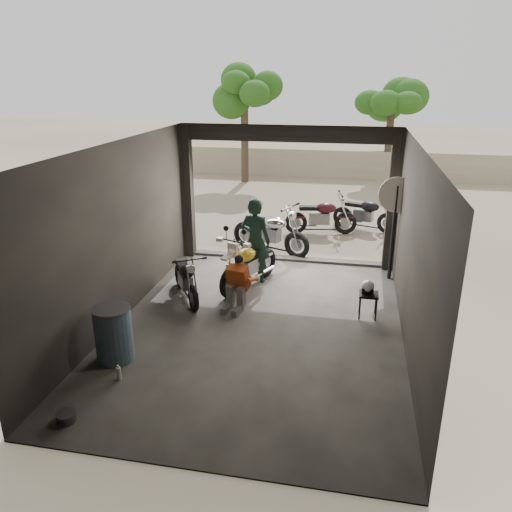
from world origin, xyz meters
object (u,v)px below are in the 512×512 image
at_px(sign_post, 395,212).
at_px(stool, 369,297).
at_px(outside_bike_c, 365,211).
at_px(mechanic, 236,285).
at_px(rider, 255,241).
at_px(main_bike, 249,260).
at_px(oil_drum, 114,335).
at_px(outside_bike_a, 270,228).
at_px(left_bike, 186,276).
at_px(outside_bike_b, 321,213).
at_px(helmet, 368,287).

bearing_deg(sign_post, stool, -128.67).
height_order(outside_bike_c, mechanic, outside_bike_c).
distance_m(rider, sign_post, 3.00).
height_order(main_bike, sign_post, sign_post).
relative_size(stool, oil_drum, 0.54).
distance_m(outside_bike_a, rider, 1.88).
bearing_deg(left_bike, rider, 12.52).
xyz_separation_m(oil_drum, sign_post, (4.40, 4.24, 1.08)).
distance_m(outside_bike_a, stool, 3.96).
bearing_deg(outside_bike_b, main_bike, 153.67).
distance_m(outside_bike_b, helmet, 5.11).
height_order(outside_bike_a, helmet, outside_bike_a).
height_order(mechanic, oil_drum, mechanic).
height_order(outside_bike_a, mechanic, outside_bike_a).
distance_m(outside_bike_b, outside_bike_c, 1.35).
xyz_separation_m(outside_bike_c, stool, (0.04, -5.62, -0.16)).
bearing_deg(sign_post, outside_bike_a, 132.64).
distance_m(outside_bike_b, oil_drum, 7.76).
bearing_deg(mechanic, outside_bike_c, 78.70).
xyz_separation_m(outside_bike_b, stool, (1.25, -5.01, -0.18)).
bearing_deg(main_bike, sign_post, 40.95).
relative_size(main_bike, sign_post, 0.78).
relative_size(left_bike, helmet, 5.75).
bearing_deg(rider, outside_bike_a, -75.96).
distance_m(stool, oil_drum, 4.52).
bearing_deg(mechanic, left_bike, 176.16).
height_order(rider, helmet, rider).
bearing_deg(sign_post, main_bike, 173.95).
relative_size(outside_bike_a, stool, 3.95).
bearing_deg(oil_drum, outside_bike_a, 74.24).
distance_m(mechanic, helmet, 2.44).
xyz_separation_m(outside_bike_b, outside_bike_c, (1.21, 0.61, -0.02)).
relative_size(outside_bike_a, outside_bike_b, 1.09).
height_order(outside_bike_c, oil_drum, outside_bike_c).
xyz_separation_m(left_bike, outside_bike_c, (3.52, 5.49, 0.07)).
relative_size(helmet, sign_post, 0.11).
xyz_separation_m(mechanic, sign_post, (2.95, 2.13, 1.01)).
height_order(rider, stool, rider).
bearing_deg(outside_bike_c, oil_drum, 173.49).
xyz_separation_m(mechanic, stool, (2.46, 0.17, -0.10)).
bearing_deg(main_bike, left_bike, -120.23).
height_order(left_bike, outside_bike_c, outside_bike_c).
height_order(outside_bike_a, rider, rider).
relative_size(outside_bike_b, stool, 3.61).
bearing_deg(main_bike, outside_bike_b, 95.83).
distance_m(rider, oil_drum, 3.92).
height_order(left_bike, sign_post, sign_post).
relative_size(outside_bike_b, outside_bike_c, 1.04).
relative_size(left_bike, oil_drum, 1.65).
height_order(stool, sign_post, sign_post).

